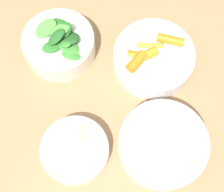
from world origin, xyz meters
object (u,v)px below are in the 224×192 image
(bowl_carrots, at_px, (153,58))
(bowl_cookies, at_px, (75,150))
(bowl_greens, at_px, (60,44))
(bowl_beans_hotdog, at_px, (162,145))

(bowl_carrots, distance_m, bowl_cookies, 0.26)
(bowl_carrots, height_order, bowl_greens, bowl_greens)
(bowl_beans_hotdog, distance_m, bowl_cookies, 0.18)
(bowl_greens, bearing_deg, bowl_beans_hotdog, 32.74)
(bowl_cookies, bearing_deg, bowl_greens, 179.34)
(bowl_cookies, bearing_deg, bowl_beans_hotdog, 81.91)
(bowl_beans_hotdog, relative_size, bowl_cookies, 1.30)
(bowl_cookies, bearing_deg, bowl_carrots, 129.83)
(bowl_beans_hotdog, bearing_deg, bowl_cookies, -98.09)
(bowl_carrots, height_order, bowl_beans_hotdog, bowl_carrots)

